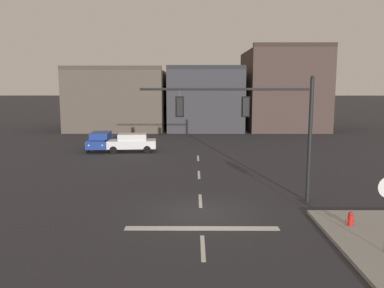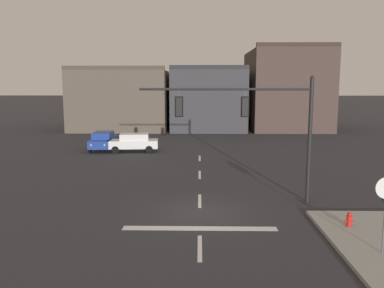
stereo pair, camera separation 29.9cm
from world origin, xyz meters
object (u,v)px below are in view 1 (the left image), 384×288
at_px(car_lot_middle, 131,142).
at_px(car_lot_nearside, 101,141).
at_px(fire_hydrant, 350,221).
at_px(signal_mast_near_side, 258,118).

bearing_deg(car_lot_middle, car_lot_nearside, 160.83).
bearing_deg(car_lot_middle, fire_hydrant, -57.96).
bearing_deg(fire_hydrant, signal_mast_near_side, 129.35).
relative_size(car_lot_nearside, car_lot_middle, 0.99).
bearing_deg(car_lot_nearside, signal_mast_near_side, -54.23).
xyz_separation_m(car_lot_middle, fire_hydrant, (11.99, -19.16, -0.53)).
bearing_deg(signal_mast_near_side, car_lot_nearside, 125.77).
distance_m(car_lot_middle, fire_hydrant, 22.61).
distance_m(signal_mast_near_side, fire_hydrant, 6.48).
relative_size(signal_mast_near_side, car_lot_middle, 1.87).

